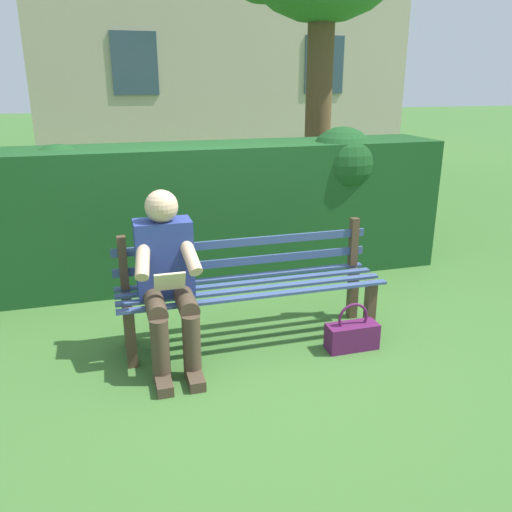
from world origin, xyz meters
name	(u,v)px	position (x,y,z in m)	size (l,w,h in m)	color
ground	(252,339)	(0.00, 0.00, 0.00)	(60.00, 60.00, 0.00)	#3D6B2D
park_bench	(250,285)	(0.00, -0.06, 0.42)	(1.93, 0.45, 0.82)	#4C3828
person_seated	(167,275)	(0.62, 0.10, 0.62)	(0.44, 0.73, 1.17)	navy
hedge_backdrop	(200,209)	(0.11, -1.42, 0.68)	(4.78, 0.81, 1.42)	#19471E
handbag	(352,335)	(-0.65, 0.34, 0.11)	(0.37, 0.15, 0.36)	#59194C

